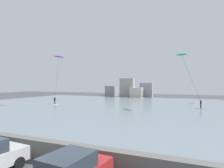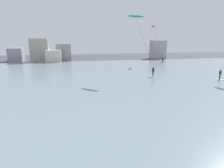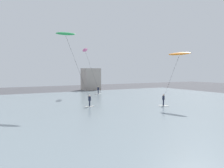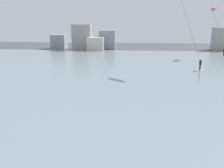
{
  "view_description": "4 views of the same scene",
  "coord_description": "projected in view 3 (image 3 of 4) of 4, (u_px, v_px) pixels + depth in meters",
  "views": [
    {
      "loc": [
        7.35,
        -5.73,
        4.61
      ],
      "look_at": [
        -2.63,
        17.68,
        4.52
      ],
      "focal_mm": 31.71,
      "sensor_mm": 36.0,
      "label": 1
    },
    {
      "loc": [
        -5.12,
        1.6,
        6.84
      ],
      "look_at": [
        -2.86,
        13.26,
        3.94
      ],
      "focal_mm": 31.36,
      "sensor_mm": 36.0,
      "label": 2
    },
    {
      "loc": [
        -5.99,
        1.66,
        5.25
      ],
      "look_at": [
        -0.15,
        11.93,
        4.56
      ],
      "focal_mm": 39.59,
      "sensor_mm": 36.0,
      "label": 3
    },
    {
      "loc": [
        -1.65,
        -0.27,
        6.66
      ],
      "look_at": [
        -3.04,
        16.13,
        2.27
      ],
      "focal_mm": 36.78,
      "sensor_mm": 36.0,
      "label": 4
    }
  ],
  "objects": [
    {
      "name": "kitesurfer_pink",
      "position": [
        86.0,
        54.0,
        50.06
      ],
      "size": [
        4.88,
        3.36,
        9.58
      ],
      "color": "silver",
      "rests_on": "water_bay"
    },
    {
      "name": "kitesurfer_green",
      "position": [
        68.0,
        41.0,
        32.61
      ],
      "size": [
        5.35,
        2.96,
        10.34
      ],
      "color": "silver",
      "rests_on": "water_bay"
    },
    {
      "name": "kitesurfer_orange",
      "position": [
        178.0,
        57.0,
        35.5
      ],
      "size": [
        4.03,
        3.87,
        7.77
      ],
      "color": "silver",
      "rests_on": "water_bay"
    },
    {
      "name": "water_bay",
      "position": [
        33.0,
        115.0,
        28.37
      ],
      "size": [
        84.0,
        52.0,
        0.1
      ],
      "primitive_type": "cube",
      "color": "gray",
      "rests_on": "ground"
    }
  ]
}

